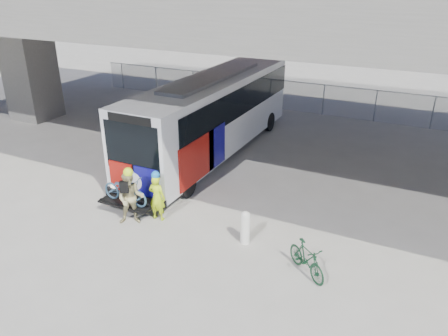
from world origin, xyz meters
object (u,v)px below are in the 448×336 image
Objects in this scene: bollard at (245,226)px; bike_parked at (307,259)px; bus at (213,110)px; cyclist_hivis at (157,196)px; cyclist_tan at (131,197)px.

bike_parked is at bearing -17.24° from bollard.
bus is 7.13× the size of cyclist_hivis.
bollard is at bearing 111.55° from bike_parked.
bike_parked is (2.17, -0.67, -0.11)m from bollard.
bollard is 0.68× the size of bike_parked.
bollard is 3.98m from cyclist_tan.
bus is 7.85m from bollard.
cyclist_hivis is 0.88m from cyclist_tan.
bus is 6.53m from cyclist_hivis.
bus reaches higher than cyclist_hivis.
bus is at bearing 82.13° from bike_parked.
bollard is 2.28m from bike_parked.
cyclist_tan is at bearing -85.87° from bus.
bus is 9.74m from bike_parked.
cyclist_tan is (-3.92, -0.60, 0.37)m from bollard.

